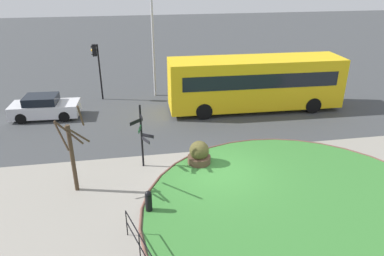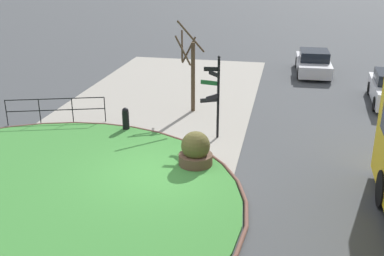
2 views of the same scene
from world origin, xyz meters
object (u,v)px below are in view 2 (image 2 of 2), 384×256
(planter_near_signpost, at_px, (196,152))
(street_tree_bare, at_px, (191,69))
(bollard_foreground, at_px, (126,119))
(car_trailing, at_px, (313,63))
(signpost_directional, at_px, (215,93))

(planter_near_signpost, bearing_deg, street_tree_bare, -166.66)
(bollard_foreground, distance_m, car_trailing, 12.79)
(signpost_directional, distance_m, street_tree_bare, 3.11)
(car_trailing, bearing_deg, bollard_foreground, 143.76)
(car_trailing, bearing_deg, street_tree_bare, 143.96)
(bollard_foreground, bearing_deg, street_tree_bare, 145.13)
(bollard_foreground, xyz_separation_m, planter_near_signpost, (2.53, 3.19, 0.05))
(planter_near_signpost, relative_size, street_tree_bare, 0.31)
(bollard_foreground, bearing_deg, car_trailing, 145.69)
(car_trailing, distance_m, street_tree_bare, 9.49)
(bollard_foreground, relative_size, street_tree_bare, 0.24)
(signpost_directional, distance_m, bollard_foreground, 3.60)
(signpost_directional, height_order, planter_near_signpost, signpost_directional)
(car_trailing, relative_size, planter_near_signpost, 3.69)
(signpost_directional, relative_size, car_trailing, 0.70)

